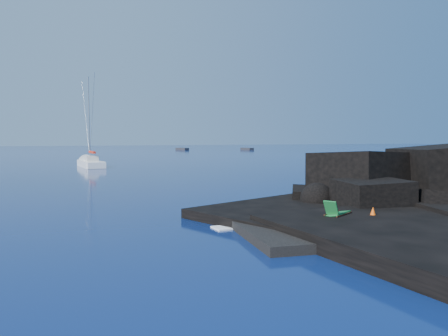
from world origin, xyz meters
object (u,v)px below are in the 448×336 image
object	(u,v)px
sailboat	(91,167)
distant_boat_b	(247,150)
marker_cone	(373,214)
deck_chair	(338,209)
sunbather	(379,219)
distant_boat_a	(182,150)

from	to	relation	value
sailboat	distant_boat_b	size ratio (longest dim) A/B	2.30
marker_cone	sailboat	bearing A→B (deg)	100.63
sailboat	deck_chair	bearing A→B (deg)	-87.07
sailboat	distant_boat_b	world-z (taller)	sailboat
sailboat	marker_cone	size ratio (longest dim) A/B	19.13
distant_boat_b	sailboat	bearing A→B (deg)	-138.82
marker_cone	sunbather	bearing A→B (deg)	-71.97
sailboat	deck_chair	size ratio (longest dim) A/B	7.90
sailboat	distant_boat_b	xyz separation A→B (m)	(50.12, 63.70, 0.00)
deck_chair	distant_boat_b	world-z (taller)	deck_chair
sailboat	distant_boat_b	bearing A→B (deg)	45.59
deck_chair	sunbather	xyz separation A→B (m)	(1.39, -0.87, -0.36)
sunbather	distant_boat_a	distance (m)	117.57
sailboat	sunbather	distance (m)	45.83
deck_chair	marker_cone	size ratio (longest dim) A/B	2.42
deck_chair	sunbather	world-z (taller)	deck_chair
sailboat	deck_chair	xyz separation A→B (m)	(7.10, -44.16, 0.86)
deck_chair	distant_boat_b	distance (m)	116.13
distant_boat_a	deck_chair	bearing A→B (deg)	-121.38
distant_boat_a	distant_boat_b	world-z (taller)	distant_boat_b
sailboat	marker_cone	xyz separation A→B (m)	(8.40, -44.74, 0.66)
sunbather	distant_boat_a	size ratio (longest dim) A/B	0.31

